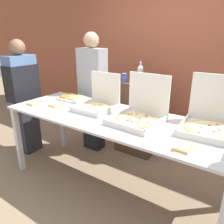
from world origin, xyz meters
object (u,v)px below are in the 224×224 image
(paper_plate_front_right, at_px, (35,104))
(pizza_box_far_left, at_px, (211,121))
(pizza_box_near_right, at_px, (139,114))
(soda_can_colored, at_px, (124,78))
(pizza_box_far_right, at_px, (98,103))
(soda_bottle, at_px, (140,73))
(soda_can_silver, at_px, (143,80))
(paper_plate_front_center, at_px, (56,105))
(veggie_tray, at_px, (72,98))
(person_guest_plaid, at_px, (93,91))
(paper_plate_front_left, at_px, (183,147))
(person_server_vest, at_px, (23,92))

(paper_plate_front_right, bearing_deg, pizza_box_far_left, 11.66)
(pizza_box_near_right, distance_m, pizza_box_far_left, 0.66)
(paper_plate_front_right, distance_m, soda_can_colored, 1.24)
(pizza_box_near_right, xyz_separation_m, paper_plate_front_right, (-1.33, -0.23, -0.07))
(pizza_box_far_right, relative_size, soda_can_colored, 3.43)
(soda_bottle, relative_size, soda_can_silver, 2.43)
(paper_plate_front_center, bearing_deg, soda_bottle, 59.81)
(soda_can_colored, bearing_deg, paper_plate_front_center, -114.68)
(veggie_tray, distance_m, person_guest_plaid, 0.42)
(pizza_box_far_right, distance_m, paper_plate_front_center, 0.53)
(pizza_box_far_left, bearing_deg, paper_plate_front_center, -173.18)
(pizza_box_far_right, distance_m, paper_plate_front_left, 1.18)
(person_guest_plaid, bearing_deg, pizza_box_far_right, 133.48)
(veggie_tray, bearing_deg, pizza_box_far_right, -12.41)
(paper_plate_front_right, relative_size, person_server_vest, 0.13)
(pizza_box_near_right, height_order, soda_can_colored, pizza_box_near_right)
(paper_plate_front_left, bearing_deg, paper_plate_front_right, 177.54)
(pizza_box_far_right, xyz_separation_m, paper_plate_front_left, (1.12, -0.38, -0.06))
(pizza_box_far_left, relative_size, paper_plate_front_center, 2.11)
(pizza_box_far_right, distance_m, person_server_vest, 1.27)
(pizza_box_near_right, bearing_deg, soda_can_silver, 117.20)
(pizza_box_far_left, relative_size, paper_plate_front_right, 2.42)
(paper_plate_front_center, xyz_separation_m, paper_plate_front_right, (-0.26, -0.11, 0.00))
(paper_plate_front_left, bearing_deg, person_server_vest, 173.30)
(soda_bottle, xyz_separation_m, soda_can_silver, (0.12, -0.14, -0.07))
(paper_plate_front_right, xyz_separation_m, soda_can_silver, (0.98, 1.00, 0.24))
(paper_plate_front_left, height_order, veggie_tray, veggie_tray)
(pizza_box_far_left, height_order, paper_plate_front_left, pizza_box_far_left)
(soda_can_silver, bearing_deg, pizza_box_near_right, -65.62)
(soda_can_silver, bearing_deg, paper_plate_front_center, -128.85)
(paper_plate_front_right, relative_size, veggie_tray, 0.66)
(soda_bottle, distance_m, person_guest_plaid, 0.74)
(paper_plate_front_right, xyz_separation_m, veggie_tray, (0.22, 0.42, 0.01))
(paper_plate_front_left, xyz_separation_m, soda_bottle, (-1.01, 1.22, 0.31))
(pizza_box_near_right, height_order, veggie_tray, pizza_box_near_right)
(soda_bottle, height_order, person_guest_plaid, person_guest_plaid)
(pizza_box_far_left, distance_m, veggie_tray, 1.74)
(paper_plate_front_center, height_order, soda_can_silver, soda_can_silver)
(person_server_vest, bearing_deg, veggie_tray, 106.59)
(pizza_box_near_right, bearing_deg, paper_plate_front_left, -27.14)
(pizza_box_near_right, relative_size, veggie_tray, 1.51)
(paper_plate_front_right, xyz_separation_m, soda_can_colored, (0.68, 1.01, 0.24))
(veggie_tray, xyz_separation_m, person_guest_plaid, (0.02, 0.42, 0.01))
(pizza_box_far_right, height_order, soda_can_silver, pizza_box_far_right)
(pizza_box_far_right, distance_m, soda_bottle, 0.88)
(pizza_box_far_left, xyz_separation_m, person_guest_plaid, (-1.72, 0.43, -0.05))
(paper_plate_front_right, distance_m, person_guest_plaid, 0.87)
(pizza_box_near_right, bearing_deg, pizza_box_far_right, 175.58)
(person_guest_plaid, bearing_deg, soda_can_colored, -157.59)
(soda_can_silver, bearing_deg, pizza_box_far_left, -30.99)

